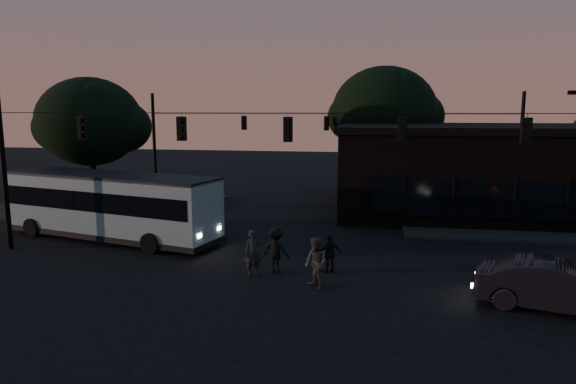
% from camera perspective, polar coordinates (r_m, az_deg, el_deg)
% --- Properties ---
extents(ground, '(120.00, 120.00, 0.00)m').
position_cam_1_polar(ground, '(17.96, -2.22, -11.55)').
color(ground, black).
rests_on(ground, ground).
extents(sidewalk_far_right, '(14.00, 10.00, 0.15)m').
position_cam_1_polar(sidewalk_far_right, '(32.20, 24.88, -2.90)').
color(sidewalk_far_right, black).
rests_on(sidewalk_far_right, ground).
extents(sidewalk_far_left, '(14.00, 10.00, 0.15)m').
position_cam_1_polar(sidewalk_far_left, '(35.67, -19.83, -1.48)').
color(sidewalk_far_left, black).
rests_on(sidewalk_far_left, ground).
extents(building, '(15.40, 10.41, 5.40)m').
position_cam_1_polar(building, '(33.05, 19.29, 2.36)').
color(building, black).
rests_on(building, ground).
extents(tree_behind, '(7.60, 7.60, 9.43)m').
position_cam_1_polar(tree_behind, '(38.42, 10.64, 8.82)').
color(tree_behind, black).
rests_on(tree_behind, ground).
extents(tree_left, '(6.40, 6.40, 8.30)m').
position_cam_1_polar(tree_left, '(34.25, -21.16, 7.29)').
color(tree_left, black).
rests_on(tree_left, ground).
extents(signal_rig_near, '(26.24, 0.30, 7.50)m').
position_cam_1_polar(signal_rig_near, '(20.81, 0.00, 3.94)').
color(signal_rig_near, black).
rests_on(signal_rig_near, ground).
extents(signal_rig_far, '(26.24, 0.30, 7.50)m').
position_cam_1_polar(signal_rig_far, '(36.65, 4.29, 5.83)').
color(signal_rig_far, black).
rests_on(signal_rig_far, ground).
extents(bus, '(11.81, 5.43, 3.24)m').
position_cam_1_polar(bus, '(26.56, -19.17, -1.14)').
color(bus, '#819EA5').
rests_on(bus, ground).
extents(car, '(5.14, 2.93, 1.60)m').
position_cam_1_polar(car, '(18.64, 27.67, -9.24)').
color(car, black).
rests_on(car, ground).
extents(pedestrian_a, '(0.75, 0.59, 1.80)m').
position_cam_1_polar(pedestrian_a, '(19.85, -3.89, -6.78)').
color(pedestrian_a, black).
rests_on(pedestrian_a, ground).
extents(pedestrian_b, '(1.11, 1.14, 1.85)m').
position_cam_1_polar(pedestrian_b, '(18.50, 3.09, -7.90)').
color(pedestrian_b, '#3F3A39').
rests_on(pedestrian_b, ground).
extents(pedestrian_c, '(0.97, 0.70, 1.53)m').
position_cam_1_polar(pedestrian_c, '(20.26, 4.71, -6.86)').
color(pedestrian_c, black).
rests_on(pedestrian_c, ground).
extents(pedestrian_d, '(1.33, 1.01, 1.82)m').
position_cam_1_polar(pedestrian_d, '(20.19, -1.30, -6.45)').
color(pedestrian_d, black).
rests_on(pedestrian_d, ground).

